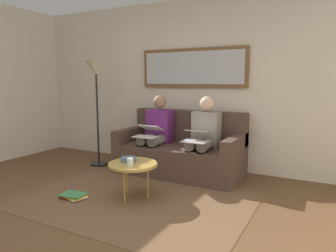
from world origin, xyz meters
The scene contains 14 objects.
ground_plane centered at (0.00, 0.00, -0.05)m, with size 6.00×5.20×0.10m, color brown.
wall_rear centered at (0.00, -2.60, 1.30)m, with size 6.00×0.12×2.60m, color beige.
area_rug centered at (0.00, -0.85, 0.00)m, with size 2.60×1.80×0.01m, color brown.
couch centered at (0.00, -2.12, 0.31)m, with size 1.80×0.90×0.90m.
framed_mirror centered at (0.00, -2.51, 1.55)m, with size 1.73×0.05×0.60m.
coffee_table centered at (0.03, -0.90, 0.40)m, with size 0.57×0.57×0.43m.
cup centered at (0.00, -0.80, 0.46)m, with size 0.07×0.07×0.09m, color silver.
bowl centered at (0.13, -0.95, 0.44)m, with size 0.18×0.18×0.05m, color slate.
person_left centered at (-0.38, -2.05, 0.61)m, with size 0.38×0.58×1.14m.
laptop_silver centered at (-0.38, -1.81, 0.63)m, with size 0.33×0.36×0.15m.
person_right centered at (0.38, -2.05, 0.61)m, with size 0.38×0.58×1.14m.
laptop_white centered at (0.38, -1.82, 0.63)m, with size 0.33×0.37×0.17m.
magazine_stack centered at (0.65, -0.59, 0.03)m, with size 0.34×0.27×0.05m.
standing_lamp centered at (1.35, -1.85, 1.37)m, with size 0.32×0.32×1.66m.
Camera 1 is at (-1.94, 1.96, 1.36)m, focal length 33.23 mm.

